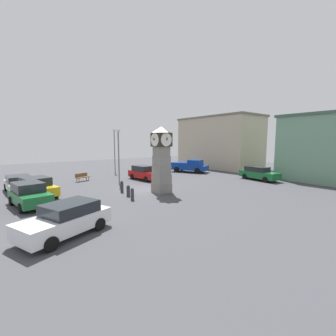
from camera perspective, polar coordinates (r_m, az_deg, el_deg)
The scene contains 16 objects.
ground_plane at distance 21.35m, azimuth -6.10°, elevation -5.47°, with size 71.23×71.23×0.00m, color #424247.
clock_tower at distance 19.60m, azimuth -1.66°, elevation 2.26°, with size 1.75×1.77×5.78m.
bollard_near_tower at distance 20.43m, azimuth -11.62°, elevation -4.61°, with size 0.27×0.27×1.05m.
bollard_mid_row at distance 18.92m, azimuth -10.05°, elevation -5.67°, with size 0.30×0.30×0.94m.
bollard_far_row at distance 17.63m, azimuth -9.05°, elevation -6.53°, with size 0.26×0.26×0.96m.
car_navy_sedan at distance 24.23m, azimuth -33.56°, elevation -3.31°, with size 4.62×2.25×1.45m.
car_near_tower at distance 21.04m, azimuth -30.35°, elevation -4.29°, with size 4.17×2.70×1.63m.
car_by_building at distance 18.55m, azimuth -31.74°, elevation -5.73°, with size 4.36×2.42×1.66m.
car_far_lot at distance 26.68m, azimuth -6.06°, elevation -1.19°, with size 4.45×2.30×1.65m.
car_silver_hatch at distance 28.33m, azimuth 22.05°, elevation -1.25°, with size 4.62×2.22×1.56m.
car_end_of_row at distance 12.16m, azimuth -24.42°, elevation -11.70°, with size 3.32×4.60×1.56m.
pickup_truck at distance 33.15m, azimuth 5.49°, elevation 0.56°, with size 5.66×4.22×1.85m.
bench at distance 27.39m, azimuth -20.95°, elevation -2.04°, with size 1.05×1.68×0.90m.
street_lamp_near_road at distance 33.54m, azimuth -13.43°, elevation 5.07°, with size 0.50×0.24×6.23m.
street_lamp_far_side at distance 24.37m, azimuth -12.44°, elevation 3.89°, with size 0.50×0.24×5.73m.
warehouse_blue_far at distance 40.15m, azimuth 12.81°, elevation 6.36°, with size 14.01×7.33×8.62m.
Camera 1 is at (17.79, -10.89, 4.54)m, focal length 24.00 mm.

